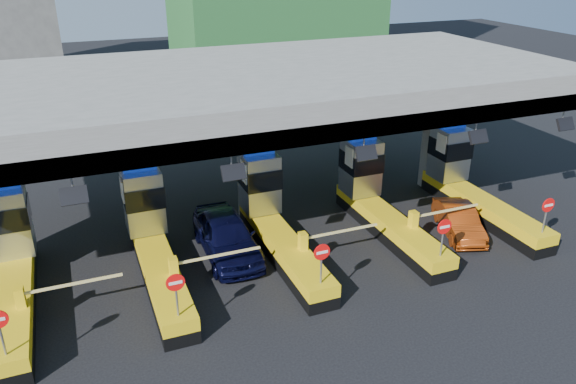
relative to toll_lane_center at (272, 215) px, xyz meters
name	(u,v)px	position (x,y,z in m)	size (l,w,h in m)	color
ground	(275,247)	(0.00, -0.28, -1.40)	(120.00, 120.00, 0.00)	black
toll_canopy	(249,90)	(0.00, 2.59, 4.74)	(28.00, 12.09, 7.00)	slate
toll_lane_far_left	(11,261)	(-10.00, 0.00, 0.00)	(4.43, 8.00, 4.16)	black
toll_lane_left	(152,236)	(-5.00, 0.00, 0.00)	(4.43, 8.00, 4.16)	black
toll_lane_center	(272,215)	(0.00, 0.00, 0.00)	(4.43, 8.00, 4.16)	black
toll_lane_right	(376,197)	(5.00, 0.00, 0.00)	(4.43, 8.00, 4.16)	black
toll_lane_far_right	(467,181)	(10.00, 0.00, 0.00)	(4.43, 8.00, 4.16)	black
van	(227,235)	(-2.03, -0.09, -0.52)	(2.06, 5.12, 1.75)	black
red_car	(459,221)	(7.98, -2.17, -0.76)	(1.35, 3.88, 1.28)	#882F0A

